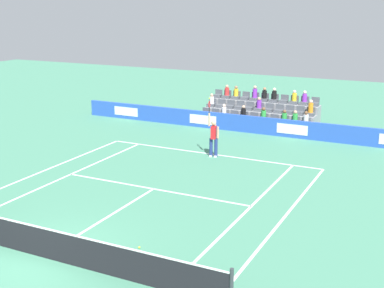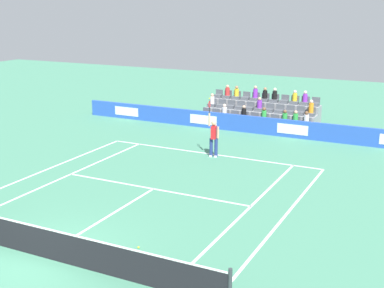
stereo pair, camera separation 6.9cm
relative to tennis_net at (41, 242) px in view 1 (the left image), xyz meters
name	(u,v)px [view 1 (the left image)]	position (x,y,z in m)	size (l,w,h in m)	color
ground_plane	(42,257)	(0.00, 0.00, -0.49)	(80.00, 80.00, 0.00)	#47896B
line_baseline	(211,154)	(0.00, -11.89, -0.49)	(10.97, 0.10, 0.01)	white
line_service	(154,189)	(0.00, -6.40, -0.49)	(8.23, 0.10, 0.01)	white
line_centre_service	(106,218)	(0.00, -3.20, -0.49)	(0.10, 6.40, 0.01)	white
line_singles_sideline_left	(64,177)	(4.12, -5.95, -0.49)	(0.10, 11.89, 0.01)	white
line_singles_sideline_right	(247,211)	(-4.12, -5.95, -0.49)	(0.10, 11.89, 0.01)	white
line_doubles_sideline_left	(39,173)	(5.49, -5.95, -0.49)	(0.10, 11.89, 0.01)	white
line_doubles_sideline_right	(284,217)	(-5.49, -5.95, -0.49)	(0.10, 11.89, 0.01)	white
line_centre_mark	(210,154)	(0.00, -11.79, -0.49)	(0.10, 0.20, 0.01)	white
sponsor_barrier	(246,124)	(0.00, -16.80, -0.01)	(21.43, 0.22, 0.96)	blue
tennis_net	(41,242)	(0.00, 0.00, 0.00)	(11.97, 0.10, 1.07)	#33383D
tennis_player	(213,137)	(-0.30, -11.54, 0.50)	(0.53, 0.40, 2.85)	navy
stadium_stand	(260,115)	(-0.01, -19.11, 0.07)	(6.82, 2.85, 2.20)	gray
loose_tennis_ball	(139,247)	(-2.24, -1.73, -0.46)	(0.07, 0.07, 0.07)	#D1E533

